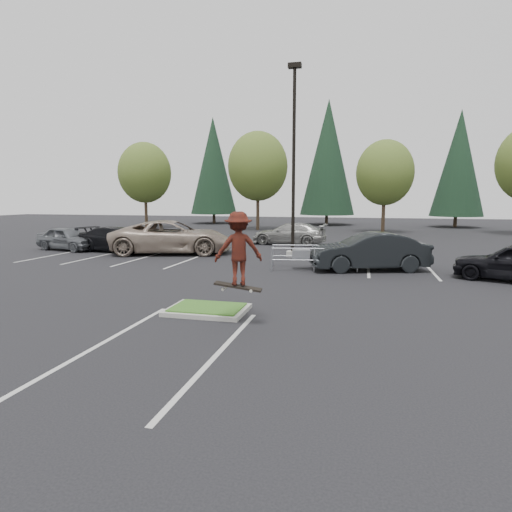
% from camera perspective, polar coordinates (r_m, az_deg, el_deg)
% --- Properties ---
extents(ground, '(120.00, 120.00, 0.00)m').
position_cam_1_polar(ground, '(12.26, -6.48, -7.43)').
color(ground, black).
rests_on(ground, ground).
extents(grass_median, '(2.20, 1.60, 0.16)m').
position_cam_1_polar(grass_median, '(12.24, -6.48, -7.08)').
color(grass_median, '#98968E').
rests_on(grass_median, ground).
extents(stall_lines, '(22.62, 17.60, 0.01)m').
position_cam_1_polar(stall_lines, '(18.25, -3.86, -2.34)').
color(stall_lines, beige).
rests_on(stall_lines, ground).
extents(light_pole, '(0.70, 0.60, 10.12)m').
position_cam_1_polar(light_pole, '(23.40, 5.03, 11.07)').
color(light_pole, '#98968E').
rests_on(light_pole, ground).
extents(decid_a, '(5.44, 5.44, 8.91)m').
position_cam_1_polar(decid_a, '(46.77, -14.59, 10.46)').
color(decid_a, '#38281C').
rests_on(decid_a, ground).
extents(decid_b, '(5.89, 5.89, 9.64)m').
position_cam_1_polar(decid_b, '(42.93, 0.24, 11.58)').
color(decid_b, '#38281C').
rests_on(decid_b, ground).
extents(decid_c, '(5.12, 5.12, 8.38)m').
position_cam_1_polar(decid_c, '(41.00, 16.79, 10.33)').
color(decid_c, '#38281C').
rests_on(decid_c, ground).
extents(conif_a, '(5.72, 5.72, 13.00)m').
position_cam_1_polar(conif_a, '(54.35, -5.71, 11.86)').
color(conif_a, '#38281C').
rests_on(conif_a, ground).
extents(conif_b, '(6.38, 6.38, 14.50)m').
position_cam_1_polar(conif_b, '(51.95, 9.56, 12.81)').
color(conif_b, '#38281C').
rests_on(conif_b, ground).
extents(conif_c, '(5.50, 5.50, 12.50)m').
position_cam_1_polar(conif_c, '(51.65, 25.42, 11.09)').
color(conif_c, '#38281C').
rests_on(conif_c, ground).
extents(cart_corral, '(3.92, 1.96, 1.06)m').
position_cam_1_polar(cart_corral, '(19.34, 6.41, 0.19)').
color(cart_corral, '#93959B').
rests_on(cart_corral, ground).
extents(skateboarder, '(1.34, 1.06, 1.98)m').
position_cam_1_polar(skateboarder, '(10.58, -2.43, 0.94)').
color(skateboarder, black).
rests_on(skateboarder, ground).
extents(car_l_tan, '(7.51, 4.92, 1.92)m').
position_cam_1_polar(car_l_tan, '(25.07, -11.28, 2.50)').
color(car_l_tan, gray).
rests_on(car_l_tan, ground).
extents(car_l_black, '(5.39, 2.97, 1.48)m').
position_cam_1_polar(car_l_black, '(26.77, -18.07, 2.12)').
color(car_l_black, black).
rests_on(car_l_black, ground).
extents(car_l_grey, '(4.49, 2.58, 1.44)m').
position_cam_1_polar(car_l_grey, '(28.72, -23.84, 2.16)').
color(car_l_grey, '#53565B').
rests_on(car_l_grey, ground).
extents(car_r_charc, '(5.39, 3.19, 1.68)m').
position_cam_1_polar(car_r_charc, '(19.55, 14.84, 0.57)').
color(car_r_charc, black).
rests_on(car_r_charc, ground).
extents(car_far_silver, '(5.24, 2.41, 1.49)m').
position_cam_1_polar(car_far_silver, '(29.58, 4.48, 2.99)').
color(car_far_silver, gray).
rests_on(car_far_silver, ground).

